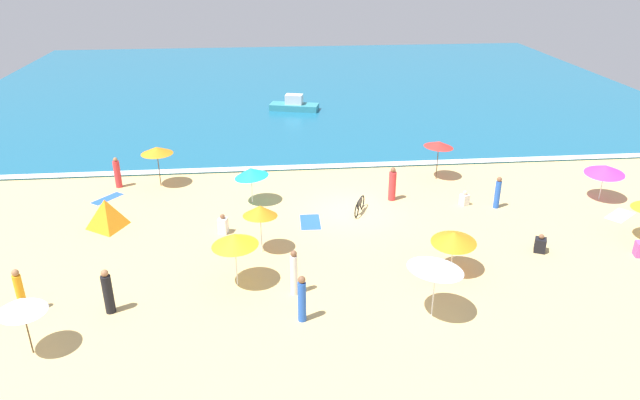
# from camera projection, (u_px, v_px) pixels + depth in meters

# --- Properties ---
(ground_plane) EXTENTS (60.00, 60.00, 0.00)m
(ground_plane) POSITION_uv_depth(u_px,v_px,m) (350.00, 211.00, 29.35)
(ground_plane) COLOR #D8B775
(ocean_water) EXTENTS (60.00, 44.00, 0.10)m
(ocean_water) POSITION_uv_depth(u_px,v_px,m) (307.00, 85.00, 54.75)
(ocean_water) COLOR #196084
(ocean_water) RESTS_ON ground_plane
(wave_breaker_foam) EXTENTS (57.00, 0.70, 0.01)m
(wave_breaker_foam) POSITION_uv_depth(u_px,v_px,m) (335.00, 166.00, 35.02)
(wave_breaker_foam) COLOR white
(wave_breaker_foam) RESTS_ON ocean_water
(beach_umbrella_0) EXTENTS (2.84, 2.85, 2.02)m
(beach_umbrella_0) POSITION_uv_depth(u_px,v_px,m) (605.00, 169.00, 30.02)
(beach_umbrella_0) COLOR silver
(beach_umbrella_0) RESTS_ON ground_plane
(beach_umbrella_1) EXTENTS (1.74, 1.72, 2.30)m
(beach_umbrella_1) POSITION_uv_depth(u_px,v_px,m) (439.00, 144.00, 32.54)
(beach_umbrella_1) COLOR #4C3823
(beach_umbrella_1) RESTS_ON ground_plane
(beach_umbrella_2) EXTENTS (1.85, 1.81, 2.04)m
(beach_umbrella_2) POSITION_uv_depth(u_px,v_px,m) (251.00, 172.00, 29.62)
(beach_umbrella_2) COLOR silver
(beach_umbrella_2) RESTS_ON ground_plane
(beach_umbrella_3) EXTENTS (2.50, 2.51, 1.93)m
(beach_umbrella_3) POSITION_uv_depth(u_px,v_px,m) (454.00, 237.00, 23.31)
(beach_umbrella_3) COLOR silver
(beach_umbrella_3) RESTS_ON ground_plane
(beach_umbrella_4) EXTENTS (1.64, 1.62, 2.18)m
(beach_umbrella_4) POSITION_uv_depth(u_px,v_px,m) (21.00, 305.00, 18.49)
(beach_umbrella_4) COLOR #4C3823
(beach_umbrella_4) RESTS_ON ground_plane
(beach_umbrella_6) EXTENTS (2.08, 2.06, 2.32)m
(beach_umbrella_6) POSITION_uv_depth(u_px,v_px,m) (235.00, 240.00, 22.23)
(beach_umbrella_6) COLOR silver
(beach_umbrella_6) RESTS_ON ground_plane
(beach_umbrella_7) EXTENTS (2.08, 2.09, 2.26)m
(beach_umbrella_7) POSITION_uv_depth(u_px,v_px,m) (260.00, 211.00, 24.74)
(beach_umbrella_7) COLOR silver
(beach_umbrella_7) RESTS_ON ground_plane
(beach_umbrella_8) EXTENTS (2.45, 2.45, 2.29)m
(beach_umbrella_8) POSITION_uv_depth(u_px,v_px,m) (157.00, 150.00, 31.56)
(beach_umbrella_8) COLOR #4C3823
(beach_umbrella_8) RESTS_ON ground_plane
(beach_umbrella_9) EXTENTS (2.69, 2.68, 2.42)m
(beach_umbrella_9) POSITION_uv_depth(u_px,v_px,m) (436.00, 265.00, 20.30)
(beach_umbrella_9) COLOR silver
(beach_umbrella_9) RESTS_ON ground_plane
(beach_tent) EXTENTS (1.92, 2.12, 1.40)m
(beach_tent) POSITION_uv_depth(u_px,v_px,m) (106.00, 213.00, 27.55)
(beach_tent) COLOR orange
(beach_tent) RESTS_ON ground_plane
(parked_bicycle) EXTENTS (0.79, 1.69, 0.76)m
(parked_bicycle) POSITION_uv_depth(u_px,v_px,m) (360.00, 205.00, 29.09)
(parked_bicycle) COLOR black
(parked_bicycle) RESTS_ON ground_plane
(beachgoer_0) EXTENTS (0.63, 0.63, 0.86)m
(beachgoer_0) POSITION_uv_depth(u_px,v_px,m) (540.00, 244.00, 25.40)
(beachgoer_0) COLOR black
(beachgoer_0) RESTS_ON ground_plane
(beachgoer_1) EXTENTS (0.32, 0.32, 1.83)m
(beachgoer_1) POSITION_uv_depth(u_px,v_px,m) (20.00, 292.00, 20.99)
(beachgoer_1) COLOR orange
(beachgoer_1) RESTS_ON ground_plane
(beachgoer_2) EXTENTS (0.51, 0.51, 0.97)m
(beachgoer_2) POSITION_uv_depth(u_px,v_px,m) (223.00, 225.00, 27.00)
(beachgoer_2) COLOR white
(beachgoer_2) RESTS_ON ground_plane
(beachgoer_3) EXTENTS (0.48, 0.48, 1.75)m
(beachgoer_3) POSITION_uv_depth(u_px,v_px,m) (117.00, 173.00, 31.91)
(beachgoer_3) COLOR red
(beachgoer_3) RESTS_ON ground_plane
(beachgoer_4) EXTENTS (0.40, 0.40, 1.91)m
(beachgoer_4) POSITION_uv_depth(u_px,v_px,m) (294.00, 273.00, 22.10)
(beachgoer_4) COLOR white
(beachgoer_4) RESTS_ON ground_plane
(beachgoer_5) EXTENTS (0.37, 0.37, 1.70)m
(beachgoer_5) POSITION_uv_depth(u_px,v_px,m) (498.00, 193.00, 29.41)
(beachgoer_5) COLOR blue
(beachgoer_5) RESTS_ON ground_plane
(beachgoer_6) EXTENTS (0.49, 0.49, 1.83)m
(beachgoer_6) POSITION_uv_depth(u_px,v_px,m) (392.00, 185.00, 30.30)
(beachgoer_6) COLOR red
(beachgoer_6) RESTS_ON ground_plane
(beachgoer_7) EXTENTS (0.43, 0.43, 1.85)m
(beachgoer_7) POSITION_uv_depth(u_px,v_px,m) (302.00, 299.00, 20.54)
(beachgoer_7) COLOR blue
(beachgoer_7) RESTS_ON ground_plane
(beachgoer_8) EXTENTS (0.46, 0.46, 1.80)m
(beachgoer_8) POSITION_uv_depth(u_px,v_px,m) (108.00, 292.00, 21.04)
(beachgoer_8) COLOR black
(beachgoer_8) RESTS_ON ground_plane
(beachgoer_10) EXTENTS (0.52, 0.52, 0.80)m
(beachgoer_10) POSITION_uv_depth(u_px,v_px,m) (465.00, 199.00, 29.92)
(beachgoer_10) COLOR white
(beachgoer_10) RESTS_ON ground_plane
(beach_towel_0) EXTENTS (0.99, 1.72, 0.01)m
(beach_towel_0) POSITION_uv_depth(u_px,v_px,m) (310.00, 222.00, 28.22)
(beach_towel_0) COLOR blue
(beach_towel_0) RESTS_ON ground_plane
(beach_towel_1) EXTENTS (1.54, 1.76, 0.01)m
(beach_towel_1) POSITION_uv_depth(u_px,v_px,m) (107.00, 199.00, 30.78)
(beach_towel_1) COLOR blue
(beach_towel_1) RESTS_ON ground_plane
(beach_towel_2) EXTENTS (1.90, 1.70, 0.01)m
(beach_towel_2) POSITION_uv_depth(u_px,v_px,m) (620.00, 215.00, 28.88)
(beach_towel_2) COLOR white
(beach_towel_2) RESTS_ON ground_plane
(small_boat_0) EXTENTS (4.08, 2.35, 1.26)m
(small_boat_0) POSITION_uv_depth(u_px,v_px,m) (294.00, 105.00, 46.43)
(small_boat_0) COLOR teal
(small_boat_0) RESTS_ON ocean_water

